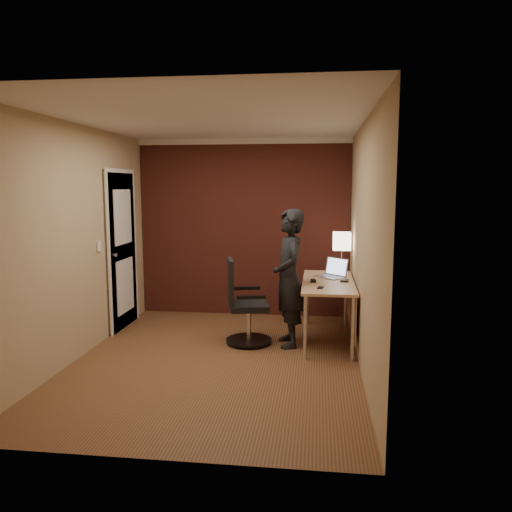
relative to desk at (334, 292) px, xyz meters
name	(u,v)px	position (x,y,z in m)	size (l,w,h in m)	color
room	(219,222)	(-1.53, 0.73, 0.77)	(4.00, 4.00, 4.00)	brown
desk	(334,292)	(0.00, 0.00, 0.00)	(0.60, 1.50, 0.73)	tan
desk_lamp	(342,242)	(0.10, 0.47, 0.55)	(0.22, 0.22, 0.54)	silver
laptop	(333,272)	(-0.01, 0.27, 0.19)	(0.42, 0.41, 0.23)	silver
mouse	(313,281)	(-0.25, -0.10, 0.14)	(0.06, 0.10, 0.03)	black
phone	(320,288)	(-0.17, -0.43, 0.13)	(0.06, 0.12, 0.01)	black
wallet	(344,281)	(0.11, -0.02, 0.14)	(0.09, 0.11, 0.02)	black
office_chair	(243,307)	(-1.05, -0.24, -0.17)	(0.54, 0.61, 0.99)	black
person	(289,278)	(-0.52, -0.22, 0.19)	(0.58, 0.38, 1.59)	black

